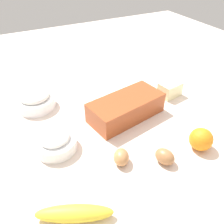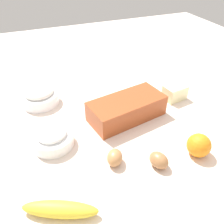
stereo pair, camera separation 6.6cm
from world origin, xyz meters
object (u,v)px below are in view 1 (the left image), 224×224
Objects in this scene: orange_fruit at (201,139)px; egg_beside_bowl at (121,157)px; flour_bowl at (35,100)px; butter_block at (170,89)px; banana at (74,213)px; sugar_bowl at (55,142)px; egg_near_butter at (165,157)px; loaf_pan at (126,108)px.

egg_beside_bowl is at bearing -13.42° from orange_fruit.
flour_bowl is 0.44m from egg_beside_bowl.
banana is at bearing 31.44° from butter_block.
orange_fruit is at bearing 153.12° from sugar_bowl.
butter_block is at bearing -130.43° from egg_near_butter.
loaf_pan reaches higher than egg_near_butter.
butter_block is at bearing -170.61° from sugar_bowl.
sugar_bowl is 0.22m from egg_beside_bowl.
egg_near_butter is (-0.27, 0.21, -0.01)m from sugar_bowl.
butter_block reaches higher than egg_beside_bowl.
flour_bowl is 1.67× the size of butter_block.
egg_near_butter is at bearing 77.37° from loaf_pan.
banana is (0.03, 0.25, -0.01)m from sugar_bowl.
butter_block is at bearing -148.56° from banana.
butter_block reaches higher than banana.
banana is at bearing 8.41° from egg_near_butter.
loaf_pan is 0.29m from sugar_bowl.
butter_block is 1.51× the size of egg_beside_bowl.
egg_near_butter is 0.13m from egg_beside_bowl.
egg_beside_bowl is (-0.16, 0.15, -0.01)m from sugar_bowl.
orange_fruit reaches higher than banana.
orange_fruit is at bearing 166.58° from egg_beside_bowl.
flour_bowl is at bearing -89.24° from sugar_bowl.
sugar_bowl is 1.84× the size of orange_fruit.
orange_fruit is (-0.13, 0.25, -0.00)m from loaf_pan.
flour_bowl is at bearing -59.29° from egg_near_butter.
egg_near_butter is at bearing 49.57° from butter_block.
orange_fruit reaches higher than sugar_bowl.
orange_fruit is 0.32m from butter_block.
butter_block is (-0.55, -0.34, 0.01)m from banana.
butter_block is (-0.52, -0.09, 0.00)m from sugar_bowl.
banana is 3.19× the size of egg_beside_bowl.
egg_near_butter is at bearing 120.71° from flour_bowl.
butter_block is (-0.11, -0.30, -0.01)m from orange_fruit.
flour_bowl is 0.51m from banana.
flour_bowl is (0.29, -0.22, -0.01)m from loaf_pan.
sugar_bowl is at bearing -36.92° from egg_near_butter.
loaf_pan is 0.28m from orange_fruit.
loaf_pan is 2.19× the size of sugar_bowl.
loaf_pan is at bearing -171.38° from sugar_bowl.
egg_beside_bowl is at bearing 32.67° from butter_block.
banana is at bearing 5.43° from orange_fruit.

